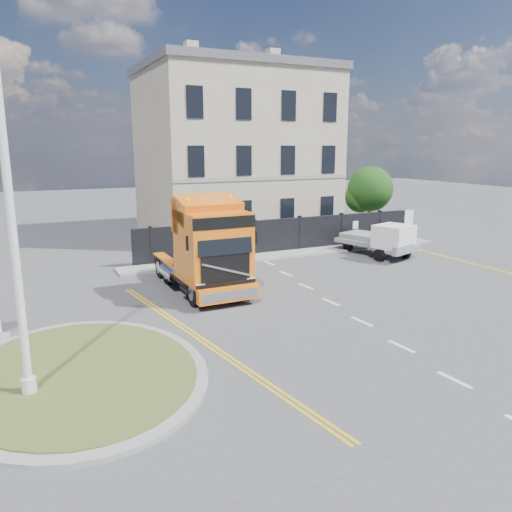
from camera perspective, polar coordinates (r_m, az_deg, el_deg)
ground at (r=19.38m, az=0.57°, el=-6.11°), size 120.00×120.00×0.00m
traffic_island at (r=14.84m, az=-19.46°, el=-12.55°), size 6.80×6.80×0.17m
hoarding_fence at (r=29.85m, az=4.26°, el=2.46°), size 18.80×0.25×2.00m
georgian_building at (r=35.88m, az=-2.48°, el=11.82°), size 12.30×10.30×12.80m
tree at (r=36.50m, az=12.66°, el=7.26°), size 3.20×3.20×4.80m
pavement_far at (r=29.00m, az=4.16°, el=0.27°), size 20.00×1.60×0.12m
truck at (r=21.13m, az=-5.57°, el=0.54°), size 2.61×6.83×4.08m
flatbed_pickup at (r=28.91m, az=14.71°, el=1.83°), size 3.16×5.05×1.93m
lamppost_island at (r=12.86m, az=-26.22°, el=4.23°), size 0.27×0.55×8.88m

